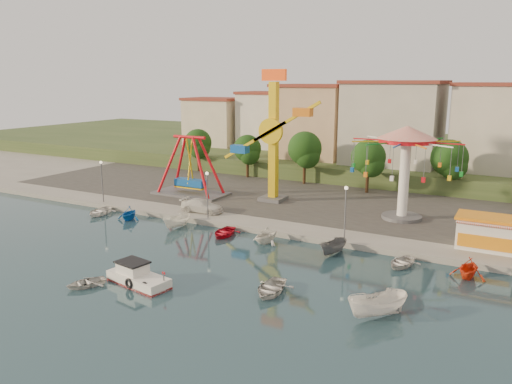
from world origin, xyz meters
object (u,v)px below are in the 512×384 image
Objects in this scene: kamikaze_tower at (276,141)px; wave_swinger at (406,151)px; pirate_ship_ride at (190,167)px; rowboat_a at (271,288)px; van at (202,206)px; skiff at (378,306)px; cabin_motorboat at (137,278)px.

wave_swinger is (16.10, -0.65, -0.15)m from kamikaze_tower.
wave_swinger is at bearing -2.31° from kamikaze_tower.
pirate_ship_ride is 2.52× the size of rowboat_a.
pirate_ship_ride reaches higher than van.
rowboat_a is (11.64, -24.34, -7.93)m from kamikaze_tower.
skiff reaches higher than rowboat_a.
wave_swinger is 31.74m from cabin_motorboat.
skiff is (3.72, -23.82, -7.30)m from wave_swinger.
cabin_motorboat is 10.63m from rowboat_a.
wave_swinger reaches higher than pirate_ship_ride.
van reaches higher than rowboat_a.
cabin_motorboat reaches higher than rowboat_a.
skiff is at bearing -5.59° from rowboat_a.
rowboat_a is 0.86× the size of skiff.
skiff is (19.81, -24.47, -7.45)m from kamikaze_tower.
cabin_motorboat is at bearing -165.50° from rowboat_a.
kamikaze_tower is 3.20× the size of van.
cabin_motorboat is at bearing -62.52° from pirate_ship_ride.
kamikaze_tower reaches higher than cabin_motorboat.
kamikaze_tower is at bearing -33.57° from van.
pirate_ship_ride is 0.86× the size of wave_swinger.
kamikaze_tower is (11.85, 1.96, 3.95)m from pirate_ship_ride.
cabin_motorboat is 1.46× the size of rowboat_a.
kamikaze_tower is 12.47m from van.
van is at bearing -171.88° from skiff.
cabin_motorboat is (1.60, -27.83, -7.83)m from kamikaze_tower.
kamikaze_tower is 3.55× the size of skiff.
rowboat_a is (23.49, -22.38, -3.98)m from pirate_ship_ride.
kamikaze_tower is at bearing 110.90° from rowboat_a.
van is at bearing 119.84° from cabin_motorboat.
wave_swinger is at bearing 74.68° from rowboat_a.
pirate_ship_ride reaches higher than rowboat_a.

